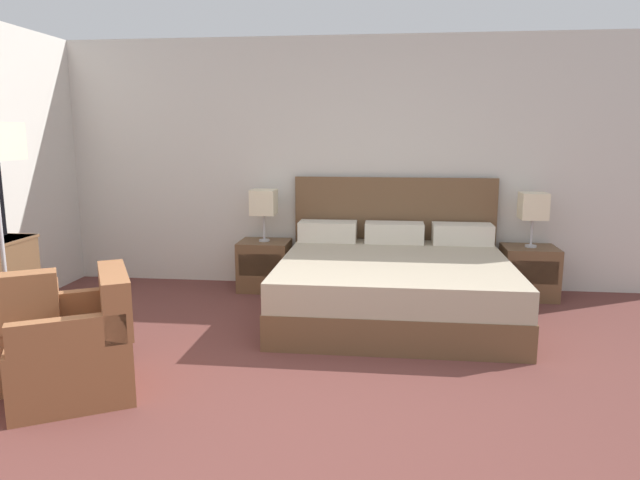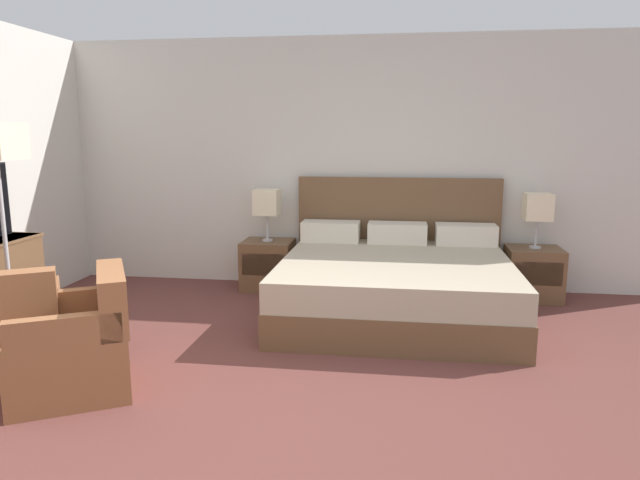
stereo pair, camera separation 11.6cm
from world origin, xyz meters
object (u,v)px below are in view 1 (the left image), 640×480
at_px(armchair_companion, 79,349).
at_px(armchair_by_window, 5,339).
at_px(bed, 394,282).
at_px(nightstand_left, 265,265).
at_px(nightstand_right, 529,272).
at_px(table_lamp_left, 264,203).
at_px(table_lamp_right, 533,207).

bearing_deg(armchair_companion, armchair_by_window, 168.87).
xyz_separation_m(bed, nightstand_left, (-1.32, 0.68, -0.04)).
bearing_deg(nightstand_right, nightstand_left, 180.00).
bearing_deg(nightstand_right, bed, -152.89).
distance_m(table_lamp_left, table_lamp_right, 2.64).
relative_size(nightstand_right, armchair_companion, 0.55).
relative_size(table_lamp_right, armchair_companion, 0.57).
height_order(table_lamp_left, armchair_companion, table_lamp_left).
bearing_deg(armchair_by_window, nightstand_right, 31.97).
xyz_separation_m(table_lamp_right, armchair_by_window, (-3.84, -2.40, -0.62)).
distance_m(table_lamp_right, armchair_by_window, 4.58).
bearing_deg(armchair_companion, table_lamp_left, 76.00).
relative_size(nightstand_left, table_lamp_right, 0.96).
relative_size(table_lamp_left, table_lamp_right, 1.00).
xyz_separation_m(armchair_by_window, armchair_companion, (0.57, -0.11, 0.00)).
height_order(table_lamp_left, armchair_by_window, table_lamp_left).
xyz_separation_m(table_lamp_right, armchair_companion, (-3.27, -2.51, -0.62)).
distance_m(bed, armchair_companion, 2.68).
bearing_deg(table_lamp_right, nightstand_left, -179.97).
height_order(armchair_by_window, armchair_companion, same).
distance_m(nightstand_left, armchair_by_window, 2.68).
bearing_deg(nightstand_left, bed, -27.11).
distance_m(nightstand_left, table_lamp_left, 0.65).
bearing_deg(nightstand_left, armchair_by_window, -116.57).
relative_size(nightstand_left, table_lamp_left, 0.96).
distance_m(nightstand_right, armchair_companion, 4.13).
relative_size(nightstand_right, armchair_by_window, 0.54).
distance_m(nightstand_right, table_lamp_left, 2.72).
relative_size(nightstand_left, armchair_by_window, 0.54).
height_order(table_lamp_left, table_lamp_right, same).
relative_size(bed, armchair_by_window, 2.18).
bearing_deg(table_lamp_left, table_lamp_right, 0.00).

